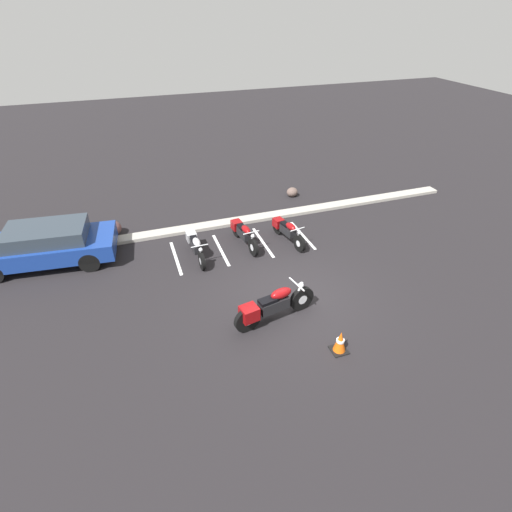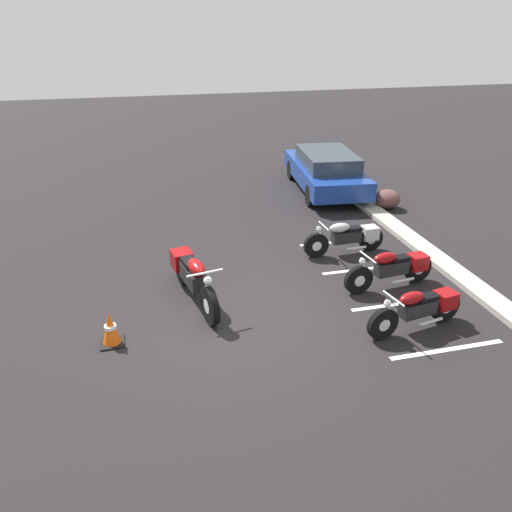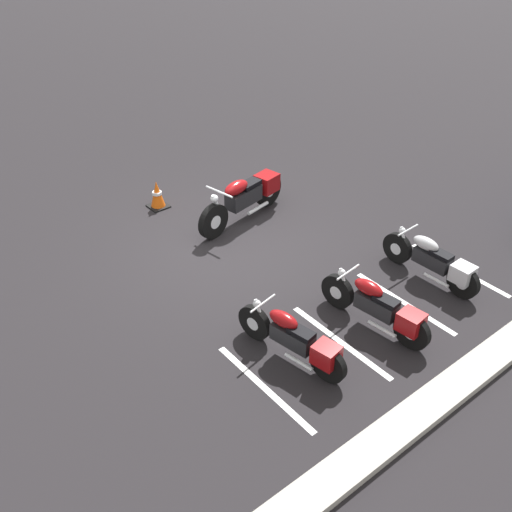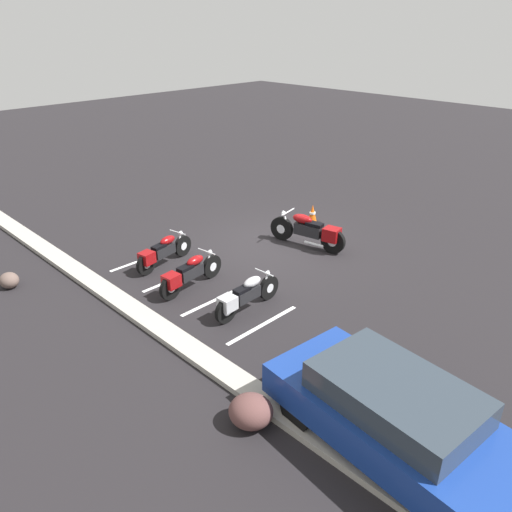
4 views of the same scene
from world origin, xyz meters
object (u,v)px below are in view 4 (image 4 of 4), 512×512
object	(u,v)px
motorcycle_maroon_featured	(311,231)
traffic_cone	(312,214)
parked_bike_0	(245,296)
landscape_rock_0	(251,411)
parked_bike_2	(162,252)
car_blue	(399,418)
landscape_rock_1	(9,280)
parked_bike_1	(189,274)

from	to	relation	value
motorcycle_maroon_featured	traffic_cone	size ratio (longest dim) A/B	3.96
parked_bike_0	landscape_rock_0	bearing A→B (deg)	-134.37
parked_bike_2	car_blue	distance (m)	7.90
motorcycle_maroon_featured	landscape_rock_1	distance (m)	8.06
parked_bike_2	landscape_rock_0	world-z (taller)	parked_bike_2
parked_bike_1	landscape_rock_0	bearing A→B (deg)	-122.73
parked_bike_0	landscape_rock_1	distance (m)	5.97
landscape_rock_0	parked_bike_1	bearing A→B (deg)	-25.97
motorcycle_maroon_featured	landscape_rock_0	distance (m)	7.24
parked_bike_0	parked_bike_2	distance (m)	3.24
landscape_rock_0	parked_bike_0	bearing A→B (deg)	-42.24
landscape_rock_0	traffic_cone	distance (m)	9.18
motorcycle_maroon_featured	traffic_cone	distance (m)	1.96
car_blue	landscape_rock_1	world-z (taller)	car_blue
traffic_cone	parked_bike_0	bearing A→B (deg)	114.26
motorcycle_maroon_featured	traffic_cone	bearing A→B (deg)	-63.53
landscape_rock_0	landscape_rock_1	world-z (taller)	landscape_rock_0
car_blue	parked_bike_1	bearing A→B (deg)	177.37
landscape_rock_0	landscape_rock_1	bearing A→B (deg)	7.56
parked_bike_1	landscape_rock_0	xyz separation A→B (m)	(-4.32, 2.10, -0.15)
parked_bike_2	traffic_cone	distance (m)	5.37
landscape_rock_1	traffic_cone	world-z (taller)	traffic_cone
parked_bike_1	parked_bike_2	size ratio (longest dim) A/B	1.03
parked_bike_2	car_blue	size ratio (longest dim) A/B	0.44
motorcycle_maroon_featured	parked_bike_2	distance (m)	4.27
motorcycle_maroon_featured	landscape_rock_1	world-z (taller)	motorcycle_maroon_featured
car_blue	traffic_cone	bearing A→B (deg)	142.74
parked_bike_2	landscape_rock_0	bearing A→B (deg)	-122.50
motorcycle_maroon_featured	car_blue	world-z (taller)	car_blue
landscape_rock_1	parked_bike_0	bearing A→B (deg)	-145.76
parked_bike_2	motorcycle_maroon_featured	bearing A→B (deg)	-38.43
motorcycle_maroon_featured	landscape_rock_0	xyz separation A→B (m)	(-3.82, 6.15, -0.23)
parked_bike_0	landscape_rock_1	bearing A→B (deg)	122.11
parked_bike_1	parked_bike_2	bearing A→B (deg)	72.56
motorcycle_maroon_featured	landscape_rock_1	bearing A→B (deg)	51.62
parked_bike_0	parked_bike_1	world-z (taller)	parked_bike_1
landscape_rock_0	traffic_cone	xyz separation A→B (m)	(5.00, -7.70, 0.01)
car_blue	landscape_rock_1	size ratio (longest dim) A/B	9.23
motorcycle_maroon_featured	car_blue	bearing A→B (deg)	128.30
traffic_cone	motorcycle_maroon_featured	bearing A→B (deg)	127.43
motorcycle_maroon_featured	traffic_cone	xyz separation A→B (m)	(1.18, -1.55, -0.22)
parked_bike_1	motorcycle_maroon_featured	bearing A→B (deg)	-13.86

